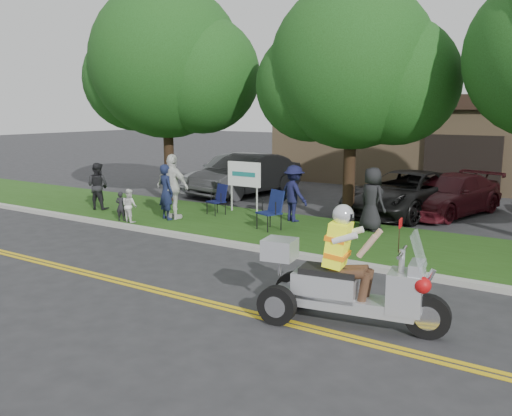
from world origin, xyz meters
The scene contains 23 objects.
ground centered at (0.00, 0.00, 0.00)m, with size 120.00×120.00×0.00m, color #28282B.
centerline_near centered at (0.00, -0.58, 0.01)m, with size 60.00×0.10×0.01m, color gold.
centerline_far centered at (0.00, -0.42, 0.01)m, with size 60.00×0.10×0.01m, color gold.
curb centered at (0.00, 3.05, 0.06)m, with size 60.00×0.25×0.12m, color #A8A89E.
grass_verge centered at (0.00, 5.20, 0.06)m, with size 60.00×4.00×0.10m, color #224713.
commercial_building centered at (2.00, 18.98, 2.01)m, with size 18.00×8.20×4.00m.
tree_left centered at (-6.44, 7.03, 4.85)m, with size 6.62×5.40×7.78m.
tree_mid centered at (0.55, 7.23, 4.43)m, with size 5.88×4.80×7.05m.
business_sign centered at (-2.90, 6.60, 1.26)m, with size 1.25×0.06×1.75m.
trike_scooter centered at (3.61, -0.07, 0.69)m, with size 3.03×1.19×1.98m.
lawn_chair_a centered at (-0.78, 4.92, 0.73)m, with size 0.76×0.77×1.10m.
lawn_chair_b centered at (-3.37, 5.86, 0.65)m, with size 0.63×0.65×0.96m.
spectator_adult_left centered at (-4.21, 4.32, 0.95)m, with size 0.62×0.40×1.69m, color #151C3A.
spectator_adult_mid centered at (-7.29, 4.32, 0.89)m, with size 0.76×0.59×1.57m, color black.
spectator_adult_right centered at (-4.09, 4.49, 1.10)m, with size 1.16×0.48×1.99m, color silver.
spectator_chair_a centered at (-0.82, 6.21, 0.95)m, with size 1.09×0.63×1.69m, color #15163A.
spectator_chair_b centered at (1.60, 6.29, 0.99)m, with size 0.86×0.56×1.76m, color black.
child_left centered at (-5.20, 3.40, 0.55)m, with size 0.33×0.21×0.89m, color black.
child_right centered at (-4.84, 3.40, 0.61)m, with size 0.49×0.38×1.00m, color silver.
parked_car_far_left centered at (-6.05, 10.34, 0.87)m, with size 2.06×5.12×1.74m, color #B8BAC0.
parked_car_left centered at (-5.19, 10.08, 0.82)m, with size 1.74×5.00×1.65m, color #2F3032.
parked_car_mid centered at (1.50, 9.55, 0.72)m, with size 2.39×5.18×1.44m, color black.
parked_car_right centered at (2.68, 10.36, 0.66)m, with size 1.85×4.56×1.32m, color #4B1119.
Camera 1 is at (6.99, -7.77, 3.46)m, focal length 38.00 mm.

